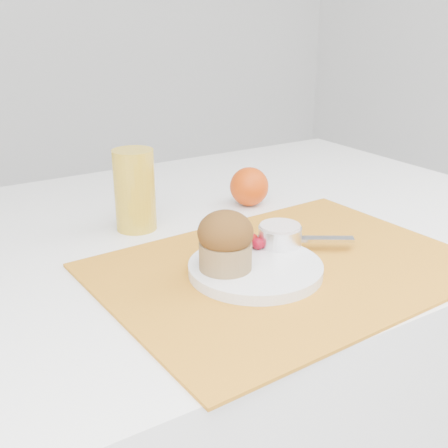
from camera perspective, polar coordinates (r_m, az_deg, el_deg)
table at (r=1.14m, az=-1.77°, el=-17.89°), size 1.20×0.80×0.75m
placemat at (r=0.79m, az=6.35°, el=-4.42°), size 0.52×0.40×0.00m
plate at (r=0.76m, az=3.21°, el=-4.52°), size 0.22×0.22×0.01m
ramekin at (r=0.82m, az=5.69°, el=-1.22°), size 0.08×0.08×0.03m
cream at (r=0.81m, az=5.73°, el=-0.30°), size 0.07×0.07×0.01m
raspberry_near at (r=0.80m, az=3.48°, el=-2.00°), size 0.02×0.02×0.02m
raspberry_far at (r=0.81m, az=2.78°, el=-1.62°), size 0.02×0.02×0.02m
butter_knife at (r=0.84m, az=6.37°, el=-1.52°), size 0.18×0.12×0.00m
orange at (r=1.03m, az=2.58°, el=3.82°), size 0.07×0.07×0.07m
juice_glass at (r=0.92m, az=-9.05°, el=3.42°), size 0.07×0.07×0.13m
muffin at (r=0.73m, az=0.14°, el=-1.72°), size 0.07×0.07×0.08m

